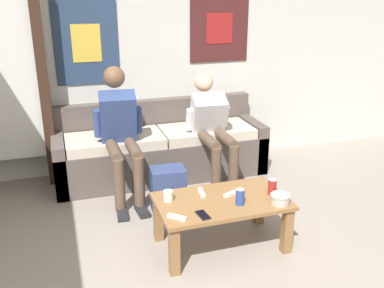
{
  "coord_description": "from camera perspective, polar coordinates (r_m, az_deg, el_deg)",
  "views": [
    {
      "loc": [
        -0.99,
        -1.78,
        1.91
      ],
      "look_at": [
        0.07,
        1.51,
        0.67
      ],
      "focal_mm": 40.0,
      "sensor_mm": 36.0,
      "label": 1
    }
  ],
  "objects": [
    {
      "name": "person_seated_teen",
      "position": [
        4.34,
        2.68,
        2.49
      ],
      "size": [
        0.47,
        0.92,
        1.11
      ],
      "color": "brown",
      "rests_on": "ground_plane"
    },
    {
      "name": "game_controller_far_center",
      "position": [
        3.04,
        -2.01,
        -9.72
      ],
      "size": [
        0.13,
        0.12,
        0.03
      ],
      "color": "white",
      "rests_on": "coffee_table"
    },
    {
      "name": "drink_can_blue",
      "position": [
        3.22,
        6.42,
        -7.01
      ],
      "size": [
        0.07,
        0.07,
        0.12
      ],
      "color": "#28479E",
      "rests_on": "coffee_table"
    },
    {
      "name": "cell_phone",
      "position": [
        3.07,
        1.47,
        -9.44
      ],
      "size": [
        0.08,
        0.14,
        0.01
      ],
      "color": "black",
      "rests_on": "coffee_table"
    },
    {
      "name": "game_controller_near_left",
      "position": [
        3.38,
        1.25,
        -6.45
      ],
      "size": [
        0.05,
        0.15,
        0.03
      ],
      "color": "white",
      "rests_on": "coffee_table"
    },
    {
      "name": "couch",
      "position": [
        4.64,
        -4.21,
        -0.76
      ],
      "size": [
        2.23,
        0.7,
        0.78
      ],
      "color": "#564C47",
      "rests_on": "ground_plane"
    },
    {
      "name": "coffee_table",
      "position": [
        3.34,
        3.95,
        -8.54
      ],
      "size": [
        1.0,
        0.58,
        0.41
      ],
      "color": "olive",
      "rests_on": "ground_plane"
    },
    {
      "name": "backpack",
      "position": [
        3.93,
        -3.18,
        -6.17
      ],
      "size": [
        0.33,
        0.28,
        0.4
      ],
      "color": "navy",
      "rests_on": "ground_plane"
    },
    {
      "name": "person_seated_adult",
      "position": [
        4.1,
        -9.55,
        2.02
      ],
      "size": [
        0.47,
        0.88,
        1.24
      ],
      "color": "brown",
      "rests_on": "ground_plane"
    },
    {
      "name": "drink_can_red",
      "position": [
        3.41,
        10.65,
        -5.65
      ],
      "size": [
        0.07,
        0.07,
        0.12
      ],
      "color": "maroon",
      "rests_on": "coffee_table"
    },
    {
      "name": "wall_back",
      "position": [
        4.73,
        -5.81,
        11.99
      ],
      "size": [
        10.0,
        0.07,
        2.55
      ],
      "color": "silver",
      "rests_on": "ground_plane"
    },
    {
      "name": "pillar_candle",
      "position": [
        3.27,
        -3.19,
        -6.9
      ],
      "size": [
        0.08,
        0.08,
        0.09
      ],
      "color": "silver",
      "rests_on": "coffee_table"
    },
    {
      "name": "ceramic_bowl",
      "position": [
        3.29,
        11.67,
        -7.1
      ],
      "size": [
        0.15,
        0.15,
        0.08
      ],
      "color": "#B7B2A8",
      "rests_on": "coffee_table"
    },
    {
      "name": "game_controller_near_right",
      "position": [
        3.38,
        5.28,
        -6.57
      ],
      "size": [
        0.15,
        0.08,
        0.03
      ],
      "color": "white",
      "rests_on": "coffee_table"
    }
  ]
}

